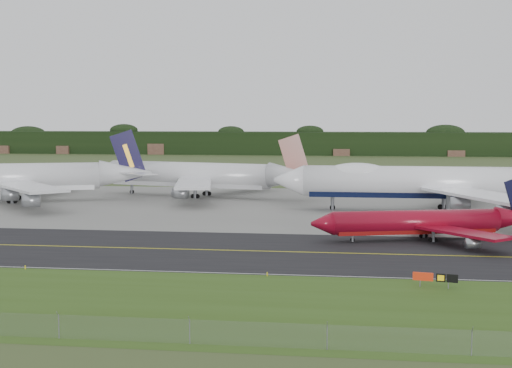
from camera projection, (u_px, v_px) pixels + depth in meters
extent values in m
plane|color=#324520|center=(297.00, 247.00, 109.08)|extent=(600.00, 600.00, 0.00)
cube|color=#345117|center=(273.00, 307.00, 74.53)|extent=(400.00, 30.00, 0.01)
cube|color=black|center=(295.00, 252.00, 105.13)|extent=(400.00, 32.00, 0.02)
cube|color=slate|center=(314.00, 206.00, 159.44)|extent=(400.00, 78.00, 0.01)
cube|color=yellow|center=(295.00, 252.00, 105.13)|extent=(400.00, 0.40, 0.00)
cube|color=silver|center=(286.00, 275.00, 89.83)|extent=(400.00, 0.25, 0.00)
plane|color=slate|center=(258.00, 334.00, 61.59)|extent=(320.00, 0.00, 320.00)
cylinder|color=slate|center=(258.00, 334.00, 61.59)|extent=(0.10, 0.10, 2.20)
cube|color=black|center=(334.00, 143.00, 380.04)|extent=(700.00, 24.00, 12.00)
cylinder|color=white|center=(426.00, 182.00, 149.47)|extent=(51.50, 6.67, 6.54)
cube|color=black|center=(426.00, 192.00, 149.66)|extent=(48.92, 5.03, 2.29)
cone|color=white|center=(289.00, 180.00, 153.26)|extent=(6.45, 6.55, 6.54)
ellipsoid|color=white|center=(357.00, 173.00, 151.18)|extent=(13.35, 5.59, 4.17)
cube|color=white|center=(483.00, 195.00, 134.03)|extent=(20.68, 30.34, 0.56)
cube|color=white|center=(459.00, 182.00, 162.78)|extent=(20.79, 30.32, 0.56)
cylinder|color=gray|center=(460.00, 204.00, 135.34)|extent=(3.58, 2.75, 2.75)
cylinder|color=gray|center=(442.00, 189.00, 162.85)|extent=(3.58, 2.75, 2.75)
cylinder|color=gray|center=(507.00, 213.00, 122.07)|extent=(3.58, 2.75, 2.75)
cylinder|color=gray|center=(460.00, 185.00, 174.57)|extent=(3.58, 2.75, 2.75)
cylinder|color=black|center=(332.00, 207.00, 152.56)|extent=(1.18, 0.53, 1.18)
cylinder|color=slate|center=(448.00, 204.00, 145.76)|extent=(0.92, 0.92, 4.37)
cylinder|color=black|center=(448.00, 211.00, 145.91)|extent=(1.18, 0.59, 1.18)
cylinder|color=slate|center=(444.00, 200.00, 152.86)|extent=(0.92, 0.92, 4.37)
cylinder|color=black|center=(444.00, 207.00, 153.01)|extent=(1.18, 0.59, 1.18)
cylinder|color=maroon|center=(416.00, 222.00, 115.01)|extent=(27.60, 11.00, 3.74)
cube|color=maroon|center=(415.00, 229.00, 115.12)|extent=(26.02, 9.73, 1.31)
cone|color=maroon|center=(322.00, 224.00, 112.82)|extent=(4.33, 4.52, 3.74)
cube|color=maroon|center=(464.00, 232.00, 108.15)|extent=(13.78, 14.93, 0.42)
cube|color=maroon|center=(426.00, 218.00, 123.31)|extent=(7.44, 15.99, 0.42)
cylinder|color=gray|center=(472.00, 243.00, 104.59)|extent=(2.39, 2.06, 1.57)
cylinder|color=gray|center=(416.00, 221.00, 126.99)|extent=(2.39, 2.06, 1.57)
cylinder|color=black|center=(352.00, 240.00, 113.78)|extent=(0.73, 0.47, 0.67)
cylinder|color=slate|center=(433.00, 236.00, 113.49)|extent=(0.64, 0.64, 1.93)
cylinder|color=black|center=(433.00, 240.00, 113.54)|extent=(0.74, 0.50, 0.67)
cylinder|color=slate|center=(424.00, 232.00, 117.54)|extent=(0.64, 0.64, 1.93)
cylinder|color=black|center=(423.00, 236.00, 117.59)|extent=(0.74, 0.50, 0.67)
cone|color=silver|center=(126.00, 173.00, 172.28)|extent=(13.79, 9.94, 6.33)
cube|color=silver|center=(27.00, 187.00, 154.62)|extent=(25.53, 26.25, 0.56)
cube|color=silver|center=(41.00, 176.00, 182.10)|extent=(11.62, 28.91, 0.56)
cube|color=black|center=(128.00, 156.00, 172.02)|extent=(8.56, 3.29, 12.77)
cylinder|color=gray|center=(10.00, 195.00, 154.67)|extent=(4.12, 3.62, 2.66)
cylinder|color=gray|center=(26.00, 183.00, 180.96)|extent=(4.12, 3.62, 2.66)
cylinder|color=gray|center=(31.00, 201.00, 143.81)|extent=(4.12, 3.62, 2.66)
cylinder|color=gray|center=(53.00, 179.00, 194.00)|extent=(4.12, 3.62, 2.66)
cylinder|color=slate|center=(12.00, 195.00, 164.31)|extent=(1.12, 1.12, 4.01)
cylinder|color=black|center=(12.00, 201.00, 164.44)|extent=(1.26, 0.90, 1.14)
cylinder|color=slate|center=(16.00, 192.00, 171.11)|extent=(1.12, 1.12, 4.01)
cylinder|color=black|center=(16.00, 198.00, 171.24)|extent=(1.26, 0.90, 1.14)
cylinder|color=silver|center=(189.00, 174.00, 178.65)|extent=(43.56, 16.39, 6.03)
cube|color=white|center=(189.00, 182.00, 178.83)|extent=(41.09, 14.40, 2.11)
cone|color=silver|center=(106.00, 171.00, 187.55)|extent=(6.73, 7.16, 6.03)
cone|color=silver|center=(292.00, 176.00, 168.61)|extent=(12.57, 8.63, 6.03)
cube|color=silver|center=(194.00, 184.00, 164.46)|extent=(12.41, 25.89, 0.54)
cube|color=silver|center=(236.00, 176.00, 187.49)|extent=(21.75, 24.24, 0.54)
cube|color=#A61F0B|center=(295.00, 159.00, 168.00)|extent=(8.18, 2.49, 11.98)
cylinder|color=gray|center=(180.00, 193.00, 159.24)|extent=(3.81, 3.25, 2.53)
cylinder|color=gray|center=(243.00, 180.00, 193.28)|extent=(3.81, 3.25, 2.53)
cylinder|color=black|center=(132.00, 192.00, 185.13)|extent=(1.17, 0.74, 1.08)
cylinder|color=slate|center=(195.00, 191.00, 174.66)|extent=(1.02, 1.02, 3.80)
cylinder|color=black|center=(195.00, 196.00, 174.79)|extent=(1.18, 0.79, 1.08)
cylinder|color=slate|center=(207.00, 188.00, 180.80)|extent=(1.02, 1.02, 3.80)
cylinder|color=black|center=(207.00, 193.00, 180.93)|extent=(1.18, 0.79, 1.08)
cylinder|color=slate|center=(420.00, 283.00, 83.58)|extent=(0.13, 0.13, 0.75)
cylinder|color=slate|center=(448.00, 286.00, 82.57)|extent=(0.13, 0.13, 0.75)
cube|color=maroon|center=(423.00, 277.00, 83.40)|extent=(2.35, 0.64, 0.97)
cube|color=black|center=(441.00, 278.00, 82.76)|extent=(1.09, 0.39, 0.97)
cube|color=black|center=(452.00, 279.00, 82.36)|extent=(1.30, 0.43, 0.97)
cylinder|color=yellow|center=(25.00, 267.00, 93.22)|extent=(0.16, 0.16, 0.50)
cylinder|color=yellow|center=(267.00, 274.00, 89.12)|extent=(0.16, 0.16, 0.50)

